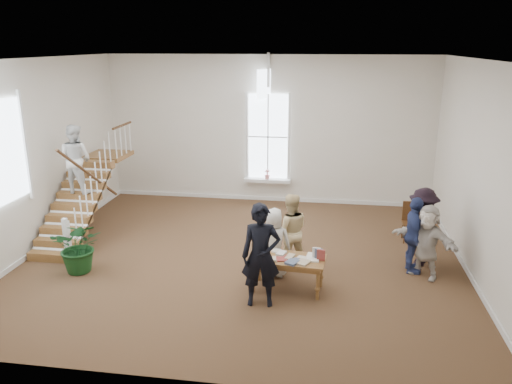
% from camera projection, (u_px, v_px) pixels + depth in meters
% --- Properties ---
extents(ground, '(10.00, 10.00, 0.00)m').
position_uv_depth(ground, '(244.00, 257.00, 11.69)').
color(ground, '#4C321E').
rests_on(ground, ground).
extents(room_shell, '(10.49, 10.00, 10.00)m').
position_uv_depth(room_shell, '(267.00, 189.00, 15.73)').
color(room_shell, beige).
rests_on(room_shell, ground).
extents(staircase, '(1.10, 4.10, 2.92)m').
position_uv_depth(staircase, '(78.00, 176.00, 12.55)').
color(staircase, brown).
rests_on(staircase, ground).
extents(library_table, '(1.56, 0.88, 0.76)m').
position_uv_depth(library_table, '(288.00, 262.00, 9.99)').
color(library_table, brown).
rests_on(library_table, ground).
extents(police_officer, '(0.79, 0.57, 2.01)m').
position_uv_depth(police_officer, '(261.00, 255.00, 9.34)').
color(police_officer, black).
rests_on(police_officer, ground).
extents(elderly_woman, '(0.76, 0.52, 1.51)m').
position_uv_depth(elderly_woman, '(274.00, 243.00, 10.58)').
color(elderly_woman, silver).
rests_on(elderly_woman, ground).
extents(person_yellow, '(0.95, 0.80, 1.70)m').
position_uv_depth(person_yellow, '(290.00, 231.00, 10.98)').
color(person_yellow, beige).
rests_on(person_yellow, ground).
extents(woman_cluster_a, '(0.44, 1.01, 1.70)m').
position_uv_depth(woman_cluster_a, '(414.00, 235.00, 10.74)').
color(woman_cluster_a, navy).
rests_on(woman_cluster_a, ground).
extents(woman_cluster_b, '(1.00, 1.30, 1.78)m').
position_uv_depth(woman_cluster_b, '(422.00, 227.00, 11.12)').
color(woman_cluster_b, black).
rests_on(woman_cluster_b, ground).
extents(woman_cluster_c, '(1.47, 1.30, 1.61)m').
position_uv_depth(woman_cluster_c, '(427.00, 241.00, 10.52)').
color(woman_cluster_c, beige).
rests_on(woman_cluster_c, ground).
extents(floor_plant, '(1.24, 1.13, 1.19)m').
position_uv_depth(floor_plant, '(80.00, 246.00, 10.82)').
color(floor_plant, '#133D18').
rests_on(floor_plant, ground).
extents(side_chair, '(0.44, 0.44, 1.00)m').
position_uv_depth(side_chair, '(411.00, 219.00, 12.57)').
color(side_chair, '#3C2210').
rests_on(side_chair, ground).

